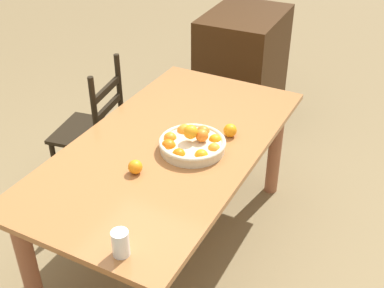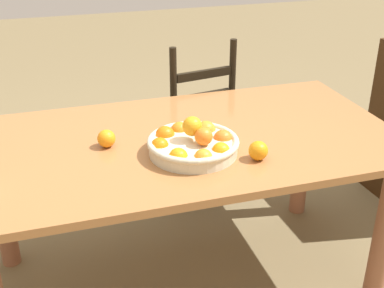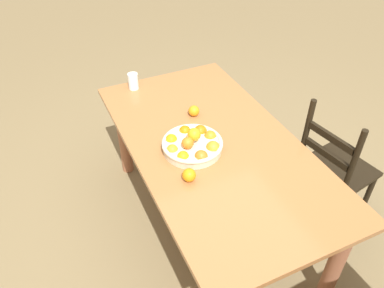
{
  "view_description": "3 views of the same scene",
  "coord_description": "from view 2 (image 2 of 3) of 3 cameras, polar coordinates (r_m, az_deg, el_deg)",
  "views": [
    {
      "loc": [
        -1.9,
        -1.12,
        2.15
      ],
      "look_at": [
        -0.0,
        -0.14,
        0.77
      ],
      "focal_mm": 45.92,
      "sensor_mm": 36.0,
      "label": 1
    },
    {
      "loc": [
        -0.51,
        -1.79,
        1.62
      ],
      "look_at": [
        -0.0,
        -0.14,
        0.77
      ],
      "focal_mm": 47.55,
      "sensor_mm": 36.0,
      "label": 2
    },
    {
      "loc": [
        1.52,
        -0.85,
        2.16
      ],
      "look_at": [
        -0.0,
        -0.14,
        0.77
      ],
      "focal_mm": 35.86,
      "sensor_mm": 36.0,
      "label": 3
    }
  ],
  "objects": [
    {
      "name": "ground_plane",
      "position": [
        2.47,
        -0.89,
        -14.73
      ],
      "size": [
        12.0,
        12.0,
        0.0
      ],
      "primitive_type": "plane",
      "color": "#746443"
    },
    {
      "name": "dining_table",
      "position": [
        2.12,
        -1.0,
        -2.26
      ],
      "size": [
        1.77,
        0.94,
        0.73
      ],
      "color": "#9B6538",
      "rests_on": "ground"
    },
    {
      "name": "chair_near_window",
      "position": [
        2.91,
        0.02,
        2.25
      ],
      "size": [
        0.47,
        0.47,
        0.94
      ],
      "rotation": [
        0.0,
        0.0,
        3.31
      ],
      "color": "black",
      "rests_on": "ground"
    },
    {
      "name": "fruit_bowl",
      "position": [
        1.93,
        0.03,
        0.04
      ],
      "size": [
        0.35,
        0.35,
        0.15
      ],
      "color": "beige",
      "rests_on": "dining_table"
    },
    {
      "name": "orange_loose_0",
      "position": [
        2.01,
        -9.58,
        0.61
      ],
      "size": [
        0.07,
        0.07,
        0.07
      ],
      "primitive_type": "sphere",
      "color": "orange",
      "rests_on": "dining_table"
    },
    {
      "name": "orange_loose_1",
      "position": [
        1.9,
        7.43,
        -0.74
      ],
      "size": [
        0.07,
        0.07,
        0.07
      ],
      "primitive_type": "sphere",
      "color": "orange",
      "rests_on": "dining_table"
    }
  ]
}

